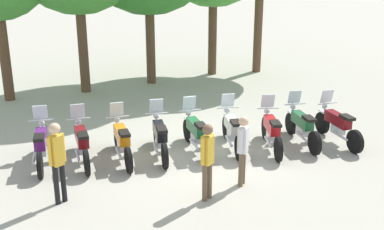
{
  "coord_description": "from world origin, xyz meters",
  "views": [
    {
      "loc": [
        -3.78,
        -11.25,
        5.11
      ],
      "look_at": [
        0.0,
        0.5,
        0.9
      ],
      "focal_mm": 45.42,
      "sensor_mm": 36.0,
      "label": 1
    }
  ],
  "objects": [
    {
      "name": "ground_plane",
      "position": [
        0.0,
        0.0,
        0.0
      ],
      "size": [
        80.0,
        80.0,
        0.0
      ],
      "primitive_type": "plane",
      "color": "#ADA899"
    },
    {
      "name": "motorcycle_3",
      "position": [
        -0.98,
        0.17,
        0.52
      ],
      "size": [
        0.64,
        2.19,
        1.37
      ],
      "rotation": [
        0.0,
        0.0,
        1.46
      ],
      "color": "black",
      "rests_on": "ground_plane"
    },
    {
      "name": "person_0",
      "position": [
        0.37,
        -2.05,
        0.96
      ],
      "size": [
        0.32,
        0.35,
        1.65
      ],
      "rotation": [
        0.0,
        0.0,
        2.43
      ],
      "color": "brown",
      "rests_on": "ground_plane"
    },
    {
      "name": "motorcycle_2",
      "position": [
        -1.97,
        0.2,
        0.52
      ],
      "size": [
        0.62,
        2.19,
        1.37
      ],
      "rotation": [
        0.0,
        0.0,
        1.58
      ],
      "color": "black",
      "rests_on": "ground_plane"
    },
    {
      "name": "motorcycle_6",
      "position": [
        1.97,
        -0.32,
        0.52
      ],
      "size": [
        0.79,
        2.15,
        1.37
      ],
      "rotation": [
        0.0,
        0.0,
        1.33
      ],
      "color": "black",
      "rests_on": "ground_plane"
    },
    {
      "name": "motorcycle_0",
      "position": [
        -3.93,
        0.54,
        0.52
      ],
      "size": [
        0.62,
        2.19,
        1.37
      ],
      "rotation": [
        0.0,
        0.0,
        1.49
      ],
      "color": "black",
      "rests_on": "ground_plane"
    },
    {
      "name": "motorcycle_8",
      "position": [
        3.93,
        -0.46,
        0.52
      ],
      "size": [
        0.62,
        2.19,
        1.37
      ],
      "rotation": [
        0.0,
        0.0,
        1.58
      ],
      "color": "black",
      "rests_on": "ground_plane"
    },
    {
      "name": "person_2",
      "position": [
        -3.62,
        -1.64,
        1.07
      ],
      "size": [
        0.39,
        0.32,
        1.8
      ],
      "rotation": [
        0.0,
        0.0,
        2.08
      ],
      "color": "black",
      "rests_on": "ground_plane"
    },
    {
      "name": "motorcycle_5",
      "position": [
        0.99,
        0.05,
        0.52
      ],
      "size": [
        0.71,
        2.18,
        1.37
      ],
      "rotation": [
        0.0,
        0.0,
        1.4
      ],
      "color": "black",
      "rests_on": "ground_plane"
    },
    {
      "name": "motorcycle_7",
      "position": [
        2.95,
        -0.23,
        0.52
      ],
      "size": [
        0.63,
        2.19,
        1.37
      ],
      "rotation": [
        0.0,
        0.0,
        1.47
      ],
      "color": "black",
      "rests_on": "ground_plane"
    },
    {
      "name": "motorcycle_1",
      "position": [
        -2.95,
        0.36,
        0.52
      ],
      "size": [
        0.62,
        2.19,
        1.37
      ],
      "rotation": [
        0.0,
        0.0,
        1.59
      ],
      "color": "black",
      "rests_on": "ground_plane"
    },
    {
      "name": "person_1",
      "position": [
        -0.61,
        -2.45,
        1.01
      ],
      "size": [
        0.38,
        0.31,
        1.72
      ],
      "rotation": [
        0.0,
        0.0,
        5.31
      ],
      "color": "brown",
      "rests_on": "ground_plane"
    },
    {
      "name": "motorcycle_4",
      "position": [
        -0.0,
        0.14,
        0.52
      ],
      "size": [
        0.62,
        2.19,
        1.37
      ],
      "rotation": [
        0.0,
        0.0,
        1.57
      ],
      "color": "black",
      "rests_on": "ground_plane"
    }
  ]
}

